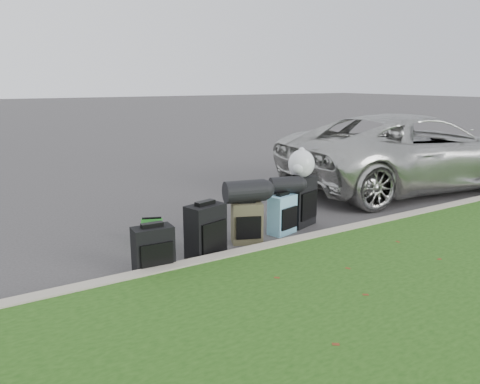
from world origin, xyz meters
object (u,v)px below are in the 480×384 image
suitcase_small_black (153,251)px  suitcase_olive (247,223)px  tote_green (152,232)px  suv (412,151)px  tote_navy (200,222)px  suitcase_large_black_right (300,201)px  suitcase_large_black_left (206,231)px  suitcase_teal (282,214)px

suitcase_small_black → suitcase_olive: size_ratio=1.00×
suitcase_small_black → tote_green: bearing=73.1°
suitcase_small_black → tote_green: suitcase_small_black is taller
suv → suitcase_small_black: size_ratio=9.73×
suitcase_olive → tote_navy: (-0.36, 0.72, -0.12)m
suitcase_large_black_right → tote_green: 2.29m
suv → tote_green: 5.88m
suitcase_small_black → tote_navy: 1.56m
suitcase_large_black_left → suitcase_olive: (0.74, 0.20, -0.06)m
suitcase_large_black_left → suitcase_small_black: bearing=175.9°
suitcase_olive → suitcase_teal: bearing=28.1°
suv → tote_green: (-5.84, -0.42, -0.60)m
suitcase_olive → suv: bearing=35.3°
suv → tote_navy: size_ratio=17.20×
suitcase_olive → tote_green: 1.30m
suv → suitcase_large_black_right: suv is taller
suitcase_large_black_right → suv: bearing=-5.8°
suitcase_large_black_left → suitcase_teal: suitcase_large_black_left is taller
suitcase_small_black → suitcase_olive: suitcase_small_black is taller
suitcase_large_black_left → suitcase_teal: (1.39, 0.26, -0.06)m
suitcase_olive → tote_navy: suitcase_olive is taller
suitcase_teal → suitcase_large_black_right: size_ratio=0.76×
suitcase_large_black_right → suitcase_olive: bearing=173.9°
tote_navy → suitcase_large_black_left: bearing=-122.5°
tote_navy → suitcase_large_black_right: bearing=-27.1°
suv → suitcase_teal: (-4.06, -1.00, -0.48)m
suv → suitcase_large_black_left: (-5.46, -1.26, -0.42)m
suitcase_olive → tote_green: bearing=173.2°
suv → suitcase_olive: suv is taller
tote_green → suitcase_teal: bearing=4.1°
suitcase_large_black_right → tote_green: suitcase_large_black_right is taller
suitcase_teal → suitcase_large_black_right: suitcase_large_black_right is taller
suitcase_olive → suitcase_large_black_right: suitcase_large_black_right is taller
suitcase_teal → suitcase_olive: bearing=170.9°
tote_navy → tote_green: bearing=176.3°
suitcase_teal → suitcase_large_black_right: 0.52m
suitcase_large_black_right → suitcase_teal: bearing=-177.1°
suitcase_large_black_left → tote_navy: suitcase_large_black_left is taller
suv → suitcase_olive: bearing=110.3°
suv → suitcase_teal: bearing=111.4°
suitcase_large_black_left → suitcase_olive: size_ratio=1.22×
suitcase_small_black → tote_navy: bearing=46.6°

